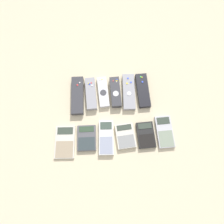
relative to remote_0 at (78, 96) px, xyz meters
name	(u,v)px	position (x,y,z in m)	size (l,w,h in m)	color
ground_plane	(112,116)	(0.16, -0.11, -0.01)	(3.00, 3.00, 0.00)	beige
remote_0	(78,96)	(0.00, 0.00, 0.00)	(0.06, 0.19, 0.03)	#333338
remote_1	(91,94)	(0.07, 0.00, 0.00)	(0.05, 0.16, 0.03)	gray
remote_2	(103,92)	(0.12, 0.01, 0.00)	(0.05, 0.15, 0.02)	silver
remote_3	(115,92)	(0.18, 0.00, 0.00)	(0.05, 0.15, 0.03)	#333338
remote_4	(129,92)	(0.25, 0.00, 0.00)	(0.07, 0.19, 0.02)	gray
remote_5	(143,91)	(0.32, 0.00, 0.00)	(0.06, 0.17, 0.02)	black
calculator_0	(65,142)	(-0.07, -0.22, -0.01)	(0.10, 0.15, 0.01)	beige
calculator_1	(87,138)	(0.03, -0.21, -0.01)	(0.09, 0.12, 0.02)	#4C4C51
calculator_2	(106,138)	(0.12, -0.22, 0.00)	(0.08, 0.16, 0.02)	silver
calculator_3	(125,136)	(0.21, -0.22, 0.00)	(0.09, 0.12, 0.02)	beige
calculator_4	(146,135)	(0.30, -0.22, 0.00)	(0.08, 0.12, 0.02)	black
calculator_5	(165,132)	(0.39, -0.21, -0.01)	(0.07, 0.15, 0.02)	#B2B2B7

